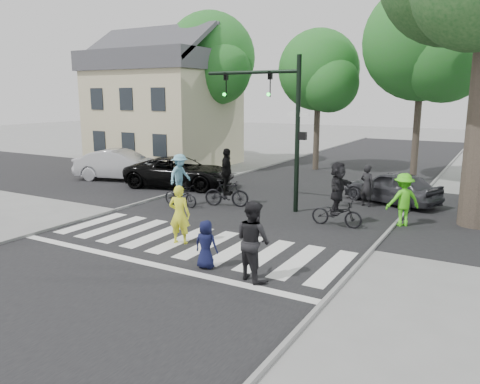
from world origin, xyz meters
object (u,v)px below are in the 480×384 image
object	(u,v)px
cyclist_mid	(227,183)
car_grey	(392,187)
cyclist_left	(180,184)
pedestrian_child	(206,244)
pedestrian_adult	(253,241)
car_silver	(121,165)
car_suv	(180,172)
cyclist_right	(337,198)
traffic_signal	(278,111)
pedestrian_woman	(179,215)

from	to	relation	value
cyclist_mid	car_grey	size ratio (longest dim) A/B	0.58
cyclist_left	pedestrian_child	bearing A→B (deg)	-47.79
pedestrian_adult	car_silver	size ratio (longest dim) A/B	0.40
car_suv	cyclist_right	bearing A→B (deg)	-121.77
cyclist_left	cyclist_mid	bearing A→B (deg)	29.01
cyclist_right	pedestrian_adult	bearing A→B (deg)	-92.55
traffic_signal	pedestrian_adult	size ratio (longest dim) A/B	2.98
cyclist_left	cyclist_mid	world-z (taller)	cyclist_mid
pedestrian_child	cyclist_left	size ratio (longest dim) A/B	0.60
pedestrian_adult	cyclist_right	distance (m)	5.73
cyclist_right	car_silver	world-z (taller)	cyclist_right
pedestrian_child	cyclist_mid	bearing A→B (deg)	-69.58
pedestrian_child	car_suv	bearing A→B (deg)	-56.19
pedestrian_woman	car_grey	size ratio (longest dim) A/B	0.45
pedestrian_woman	cyclist_left	size ratio (longest dim) A/B	0.85
cyclist_mid	car_suv	xyz separation A→B (m)	(-4.20, 2.41, -0.24)
pedestrian_woman	pedestrian_adult	xyz separation A→B (m)	(3.34, -1.43, 0.09)
pedestrian_child	car_silver	world-z (taller)	car_silver
car_suv	car_silver	distance (m)	3.97
car_suv	car_grey	bearing A→B (deg)	-94.37
traffic_signal	pedestrian_woman	bearing A→B (deg)	-97.03
pedestrian_adult	car_silver	xyz separation A→B (m)	(-12.83, 8.82, -0.19)
traffic_signal	car_suv	world-z (taller)	traffic_signal
traffic_signal	cyclist_right	bearing A→B (deg)	-22.57
cyclist_mid	cyclist_right	bearing A→B (deg)	-7.46
cyclist_mid	cyclist_right	world-z (taller)	cyclist_mid
pedestrian_woman	car_suv	xyz separation A→B (m)	(-5.52, 7.35, -0.17)
cyclist_left	car_grey	size ratio (longest dim) A/B	0.53
traffic_signal	car_silver	size ratio (longest dim) A/B	1.20
car_silver	car_suv	bearing A→B (deg)	-107.28
pedestrian_child	car_grey	xyz separation A→B (m)	(2.57, 10.28, 0.05)
pedestrian_woman	car_grey	world-z (taller)	pedestrian_woman
pedestrian_woman	cyclist_mid	bearing A→B (deg)	-89.71
traffic_signal	pedestrian_adult	bearing A→B (deg)	-69.04
cyclist_right	car_grey	world-z (taller)	cyclist_right
car_suv	car_silver	world-z (taller)	car_silver
pedestrian_child	cyclist_left	xyz separation A→B (m)	(-4.88, 5.38, 0.29)
pedestrian_child	car_silver	distance (m)	14.36
pedestrian_adult	car_grey	xyz separation A→B (m)	(1.13, 10.34, -0.30)
pedestrian_woman	car_silver	xyz separation A→B (m)	(-9.49, 7.39, -0.10)
pedestrian_child	car_silver	bearing A→B (deg)	-44.12
cyclist_right	cyclist_mid	bearing A→B (deg)	172.54
pedestrian_woman	cyclist_mid	distance (m)	5.11
cyclist_mid	cyclist_right	distance (m)	4.95
cyclist_right	car_grey	xyz separation A→B (m)	(0.87, 4.61, -0.32)
pedestrian_woman	car_silver	bearing A→B (deg)	-52.54
cyclist_mid	cyclist_right	size ratio (longest dim) A/B	1.06
traffic_signal	pedestrian_child	size ratio (longest dim) A/B	4.58
cyclist_left	car_silver	distance (m)	7.33
pedestrian_woman	car_suv	bearing A→B (deg)	-67.75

